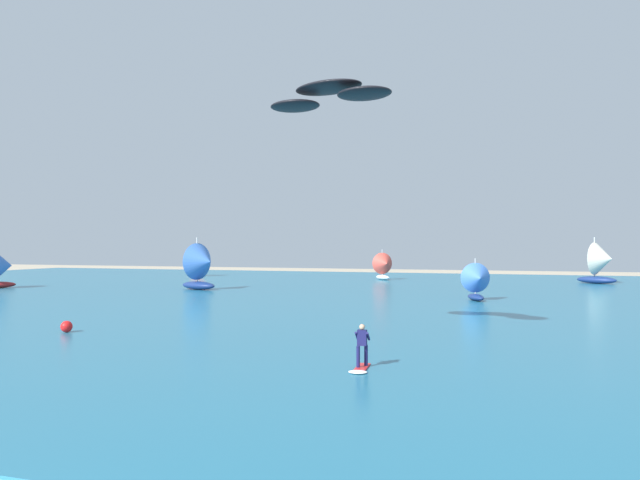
{
  "coord_description": "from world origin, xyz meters",
  "views": [
    {
      "loc": [
        8.78,
        -5.48,
        4.8
      ],
      "look_at": [
        1.0,
        18.65,
        5.01
      ],
      "focal_mm": 33.39,
      "sensor_mm": 36.0,
      "label": 1
    }
  ],
  "objects_px": {
    "sailboat_mid_left": "(384,266)",
    "marker_buoy": "(67,327)",
    "kitesurfer": "(361,353)",
    "sailboat_leading": "(203,266)",
    "sailboat_center_horizon": "(2,269)",
    "sailboat_trailing": "(200,263)",
    "sailboat_near_shore": "(477,281)",
    "kite": "(328,95)",
    "sailboat_far_left": "(602,262)"
  },
  "relations": [
    {
      "from": "sailboat_mid_left",
      "to": "marker_buoy",
      "type": "bearing_deg",
      "value": -97.19
    },
    {
      "from": "kitesurfer",
      "to": "marker_buoy",
      "type": "xyz_separation_m",
      "value": [
        -17.34,
        4.28,
        -0.29
      ]
    },
    {
      "from": "sailboat_leading",
      "to": "sailboat_center_horizon",
      "type": "distance_m",
      "value": 22.53
    },
    {
      "from": "kitesurfer",
      "to": "marker_buoy",
      "type": "relative_size",
      "value": 3.2
    },
    {
      "from": "sailboat_leading",
      "to": "sailboat_trailing",
      "type": "bearing_deg",
      "value": 119.77
    },
    {
      "from": "sailboat_mid_left",
      "to": "sailboat_near_shore",
      "type": "distance_m",
      "value": 30.04
    },
    {
      "from": "sailboat_mid_left",
      "to": "sailboat_trailing",
      "type": "relative_size",
      "value": 0.97
    },
    {
      "from": "kite",
      "to": "marker_buoy",
      "type": "relative_size",
      "value": 11.46
    },
    {
      "from": "kitesurfer",
      "to": "sailboat_far_left",
      "type": "bearing_deg",
      "value": 74.38
    },
    {
      "from": "kite",
      "to": "sailboat_far_left",
      "type": "height_order",
      "value": "kite"
    },
    {
      "from": "kitesurfer",
      "to": "sailboat_leading",
      "type": "bearing_deg",
      "value": 127.18
    },
    {
      "from": "sailboat_near_shore",
      "to": "marker_buoy",
      "type": "relative_size",
      "value": 5.76
    },
    {
      "from": "sailboat_near_shore",
      "to": "sailboat_trailing",
      "type": "bearing_deg",
      "value": 145.82
    },
    {
      "from": "sailboat_trailing",
      "to": "kitesurfer",
      "type": "bearing_deg",
      "value": -55.83
    },
    {
      "from": "sailboat_mid_left",
      "to": "marker_buoy",
      "type": "height_order",
      "value": "sailboat_mid_left"
    },
    {
      "from": "sailboat_mid_left",
      "to": "sailboat_leading",
      "type": "height_order",
      "value": "sailboat_leading"
    },
    {
      "from": "sailboat_far_left",
      "to": "sailboat_mid_left",
      "type": "xyz_separation_m",
      "value": [
        -26.58,
        -0.23,
        -0.71
      ]
    },
    {
      "from": "sailboat_far_left",
      "to": "sailboat_near_shore",
      "type": "height_order",
      "value": "sailboat_far_left"
    },
    {
      "from": "sailboat_trailing",
      "to": "marker_buoy",
      "type": "relative_size",
      "value": 6.83
    },
    {
      "from": "kitesurfer",
      "to": "sailboat_mid_left",
      "type": "height_order",
      "value": "sailboat_mid_left"
    },
    {
      "from": "sailboat_leading",
      "to": "kite",
      "type": "bearing_deg",
      "value": -51.43
    },
    {
      "from": "kite",
      "to": "kitesurfer",
      "type": "bearing_deg",
      "value": -61.03
    },
    {
      "from": "kitesurfer",
      "to": "sailboat_center_horizon",
      "type": "xyz_separation_m",
      "value": [
        -47.35,
        28.97,
        1.47
      ]
    },
    {
      "from": "kitesurfer",
      "to": "sailboat_trailing",
      "type": "distance_m",
      "value": 70.21
    },
    {
      "from": "sailboat_center_horizon",
      "to": "sailboat_near_shore",
      "type": "bearing_deg",
      "value": 0.57
    },
    {
      "from": "kite",
      "to": "sailboat_leading",
      "type": "distance_m",
      "value": 36.97
    },
    {
      "from": "kite",
      "to": "sailboat_leading",
      "type": "bearing_deg",
      "value": 128.57
    },
    {
      "from": "kite",
      "to": "sailboat_near_shore",
      "type": "distance_m",
      "value": 26.83
    },
    {
      "from": "sailboat_mid_left",
      "to": "marker_buoy",
      "type": "relative_size",
      "value": 6.61
    },
    {
      "from": "marker_buoy",
      "to": "sailboat_far_left",
      "type": "bearing_deg",
      "value": 57.61
    },
    {
      "from": "kite",
      "to": "marker_buoy",
      "type": "distance_m",
      "value": 18.51
    },
    {
      "from": "sailboat_mid_left",
      "to": "sailboat_trailing",
      "type": "height_order",
      "value": "sailboat_trailing"
    },
    {
      "from": "sailboat_center_horizon",
      "to": "sailboat_leading",
      "type": "bearing_deg",
      "value": 11.05
    },
    {
      "from": "sailboat_trailing",
      "to": "sailboat_near_shore",
      "type": "height_order",
      "value": "sailboat_trailing"
    },
    {
      "from": "sailboat_far_left",
      "to": "sailboat_trailing",
      "type": "distance_m",
      "value": 55.26
    },
    {
      "from": "sailboat_near_shore",
      "to": "marker_buoy",
      "type": "bearing_deg",
      "value": -128.53
    },
    {
      "from": "sailboat_trailing",
      "to": "sailboat_center_horizon",
      "type": "bearing_deg",
      "value": -105.23
    },
    {
      "from": "sailboat_center_horizon",
      "to": "marker_buoy",
      "type": "relative_size",
      "value": 7.32
    },
    {
      "from": "sailboat_center_horizon",
      "to": "sailboat_trailing",
      "type": "distance_m",
      "value": 30.17
    },
    {
      "from": "kite",
      "to": "sailboat_far_left",
      "type": "xyz_separation_m",
      "value": [
        18.76,
        51.21,
        -9.33
      ]
    },
    {
      "from": "kite",
      "to": "marker_buoy",
      "type": "height_order",
      "value": "kite"
    },
    {
      "from": "sailboat_near_shore",
      "to": "marker_buoy",
      "type": "xyz_separation_m",
      "value": [
        -20.05,
        -25.19,
        -1.33
      ]
    },
    {
      "from": "kite",
      "to": "sailboat_trailing",
      "type": "bearing_deg",
      "value": 124.66
    },
    {
      "from": "sailboat_far_left",
      "to": "sailboat_center_horizon",
      "type": "xyz_separation_m",
      "value": [
        -63.16,
        -27.57,
        -0.5
      ]
    },
    {
      "from": "sailboat_near_shore",
      "to": "marker_buoy",
      "type": "distance_m",
      "value": 32.22
    },
    {
      "from": "marker_buoy",
      "to": "sailboat_leading",
      "type": "bearing_deg",
      "value": 105.24
    },
    {
      "from": "sailboat_center_horizon",
      "to": "kitesurfer",
      "type": "bearing_deg",
      "value": -31.46
    },
    {
      "from": "kitesurfer",
      "to": "sailboat_near_shore",
      "type": "height_order",
      "value": "sailboat_near_shore"
    },
    {
      "from": "kite",
      "to": "sailboat_near_shore",
      "type": "xyz_separation_m",
      "value": [
        5.67,
        24.13,
        -10.28
      ]
    },
    {
      "from": "kitesurfer",
      "to": "sailboat_far_left",
      "type": "height_order",
      "value": "sailboat_far_left"
    }
  ]
}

